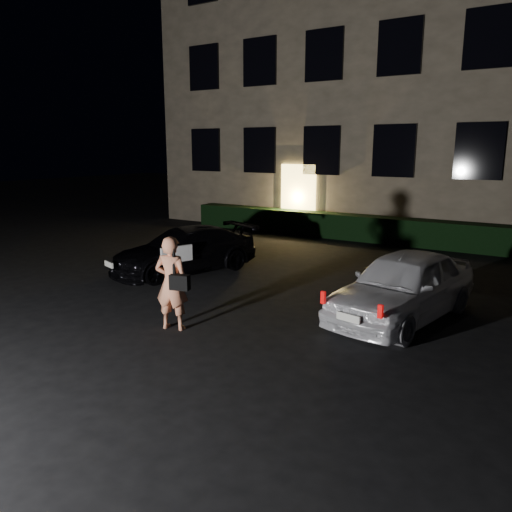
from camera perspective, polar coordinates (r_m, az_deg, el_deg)
The scene contains 6 objects.
ground at distance 8.22m, azimuth -9.34°, elevation -10.15°, with size 80.00×80.00×0.00m, color black.
building at distance 21.43m, azimuth 19.33°, elevation 19.40°, with size 20.00×8.11×12.00m.
hedge at distance 17.13m, azimuth 14.54°, elevation 2.89°, with size 15.00×0.70×0.85m, color black.
sedan at distance 12.77m, azimuth -8.17°, elevation 0.66°, with size 2.74×4.18×1.12m.
hatch at distance 9.56m, azimuth 16.47°, elevation -3.26°, with size 2.16×3.93×1.27m.
man at distance 8.73m, azimuth -9.58°, elevation -3.07°, with size 0.75×0.55×1.65m.
Camera 1 is at (5.11, -5.63, 3.12)m, focal length 35.00 mm.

